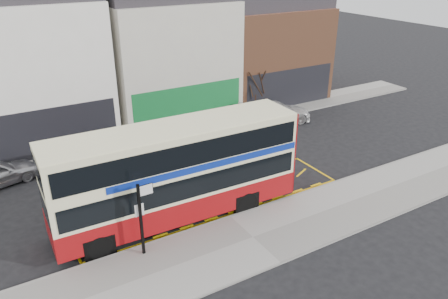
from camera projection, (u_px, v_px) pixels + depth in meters
ground at (226, 215)px, 21.22m from camera, size 120.00×120.00×0.00m
pavement at (253, 238)px, 19.39m from camera, size 40.00×4.00×0.15m
kerb at (230, 217)px, 20.90m from camera, size 40.00×0.15×0.15m
far_pavement at (144, 137)px, 29.80m from camera, size 50.00×3.00×0.15m
road_markings at (211, 200)px, 22.47m from camera, size 14.00×3.40×0.01m
terrace_left at (35, 59)px, 28.20m from camera, size 8.00×8.01×11.80m
terrace_green_shop at (164, 48)px, 32.45m from camera, size 9.00×8.01×11.30m
terrace_right at (263, 43)px, 36.81m from camera, size 9.00×8.01×10.30m
double_decker_bus at (178, 171)px, 20.13m from camera, size 11.73×2.94×4.66m
bus_stop_post at (142, 213)px, 17.56m from camera, size 0.82×0.14×3.29m
car_grey at (119, 150)px, 26.58m from camera, size 4.20×2.14×1.32m
car_white at (275, 112)px, 32.37m from camera, size 5.72×3.61×1.54m
street_tree_right at (256, 76)px, 32.84m from camera, size 2.10×2.10×4.53m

